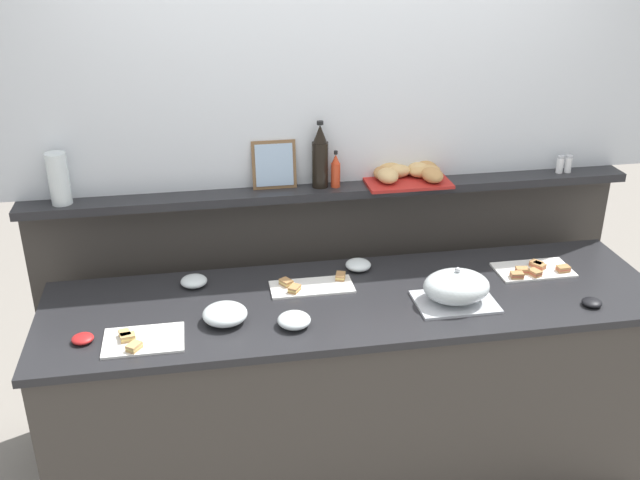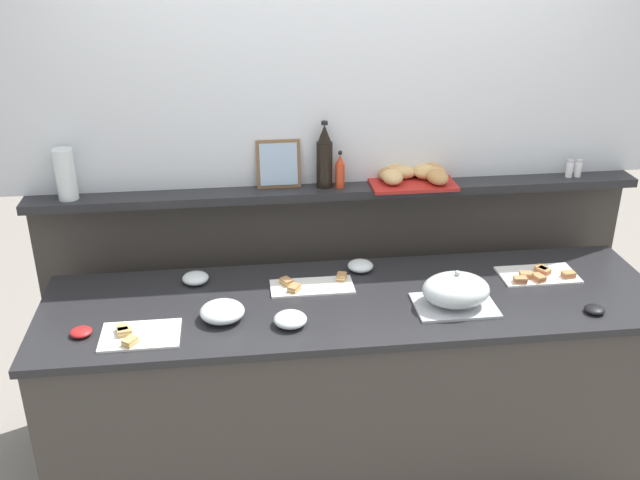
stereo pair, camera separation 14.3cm
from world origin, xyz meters
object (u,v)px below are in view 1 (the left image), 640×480
Objects in this scene: sandwich_platter_side at (141,340)px; framed_picture at (274,165)px; pepper_shaker at (568,164)px; glass_bowl_small at (294,321)px; sandwich_platter_rear at (534,270)px; water_carafe at (59,179)px; bread_basket at (408,173)px; glass_bowl_extra at (358,265)px; hot_sauce_bottle at (335,171)px; serving_cloche at (456,288)px; glass_bowl_large at (194,281)px; condiment_bowl_cream at (83,339)px; sandwich_platter_front at (311,286)px; glass_bowl_medium at (225,315)px; condiment_bowl_red at (592,302)px; salt_shaker at (560,164)px; wine_bottle_dark at (320,158)px.

framed_picture reaches higher than sandwich_platter_side.
glass_bowl_small is at bearing -155.83° from pepper_shaker.
water_carafe is (-2.10, 0.38, 0.44)m from sandwich_platter_rear.
bread_basket is (-0.82, 0.02, -0.00)m from pepper_shaker.
framed_picture is at bearing 49.14° from sandwich_platter_side.
sandwich_platter_rear is at bearing -11.75° from glass_bowl_extra.
water_carafe is (-1.23, 0.00, 0.04)m from hot_sauce_bottle.
glass_bowl_large is at bearing 162.23° from serving_cloche.
condiment_bowl_cream is 1.16m from framed_picture.
hot_sauce_bottle is 1.23m from water_carafe.
glass_bowl_medium is at bearing -149.92° from sandwich_platter_front.
sandwich_platter_rear is 0.35m from condiment_bowl_red.
sandwich_platter_front is 0.79m from sandwich_platter_side.
sandwich_platter_rear is at bearing 7.24° from condiment_bowl_cream.
salt_shaker and pepper_shaker have the same top height.
glass_bowl_extra reaches higher than sandwich_platter_side.
condiment_bowl_cream is 0.98× the size of salt_shaker.
sandwich_platter_rear is at bearing -5.01° from glass_bowl_large.
glass_bowl_extra is 1.41× the size of condiment_bowl_red.
framed_picture is (-1.46, 0.04, 0.07)m from pepper_shaker.
sandwich_platter_side is 0.22m from condiment_bowl_cream.
framed_picture is (-0.28, 0.04, 0.04)m from hot_sauce_bottle.
sandwich_platter_side is 0.35m from glass_bowl_medium.
glass_bowl_large is (-1.55, 0.14, 0.01)m from sandwich_platter_rear.
wine_bottle_dark reaches higher than serving_cloche.
glass_bowl_extra reaches higher than sandwich_platter_front.
sandwich_platter_rear is at bearing -23.73° from hot_sauce_bottle.
sandwich_platter_rear is 1.03m from hot_sauce_bottle.
glass_bowl_medium is (-0.39, -0.23, 0.02)m from sandwich_platter_front.
serving_cloche reaches higher than glass_bowl_small.
glass_bowl_small reaches higher than glass_bowl_extra.
sandwich_platter_side is 2.29× the size of glass_bowl_small.
bread_basket reaches higher than serving_cloche.
sandwich_platter_side is at bearing -143.15° from hot_sauce_bottle.
framed_picture is at bearing 171.91° from hot_sauce_bottle.
pepper_shaker is (1.11, 0.22, 0.36)m from glass_bowl_extra.
sandwich_platter_front is 1.44m from pepper_shaker.
serving_cloche is at bearing -55.56° from hot_sauce_bottle.
sandwich_platter_front is at bearing 157.46° from serving_cloche.
sandwich_platter_side is at bearing -178.67° from glass_bowl_small.
framed_picture is (-1.25, 0.75, 0.43)m from condiment_bowl_red.
wine_bottle_dark reaches higher than glass_bowl_medium.
water_carafe is at bearing -179.38° from wine_bottle_dark.
hot_sauce_bottle is 2.02× the size of pepper_shaker.
sandwich_platter_side is 0.48m from glass_bowl_large.
glass_bowl_small is 0.82m from framed_picture.
serving_cloche is 1.02m from pepper_shaker.
hot_sauce_bottle is (0.56, 0.58, 0.38)m from glass_bowl_medium.
serving_cloche is 1.01m from framed_picture.
condiment_bowl_red is (1.15, -0.36, 0.01)m from sandwich_platter_front.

